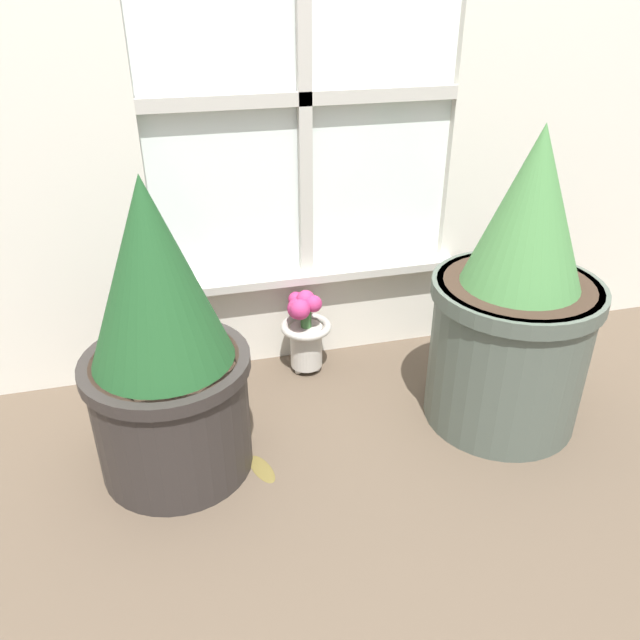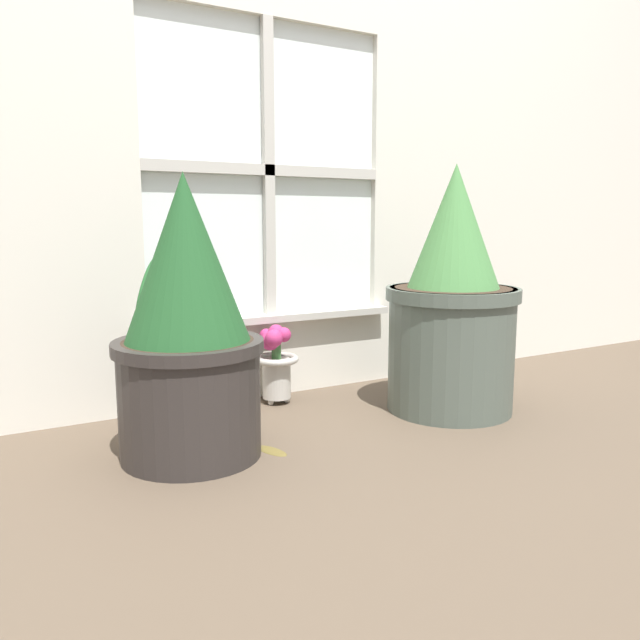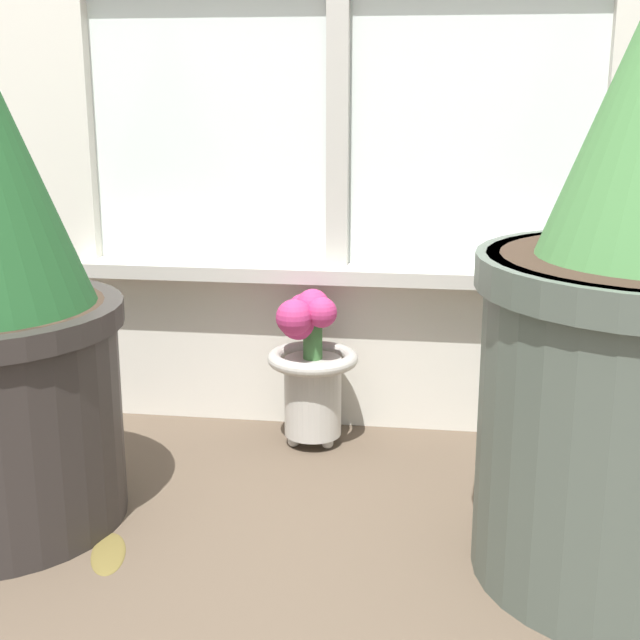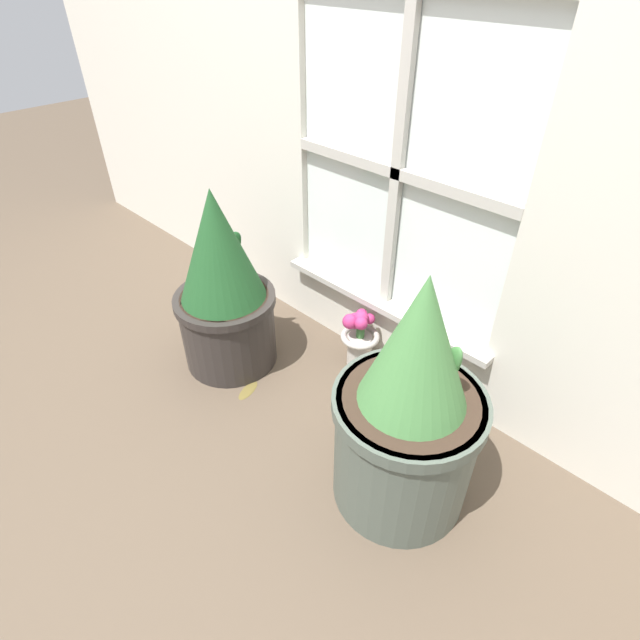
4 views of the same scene
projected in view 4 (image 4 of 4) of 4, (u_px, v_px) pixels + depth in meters
ground_plane at (274, 436)px, 1.72m from camera, size 10.00×10.00×0.00m
potted_plant_left at (223, 289)px, 1.84m from camera, size 0.38×0.38×0.73m
potted_plant_right at (408, 415)px, 1.35m from camera, size 0.42×0.42×0.78m
flower_vase at (359, 337)px, 1.91m from camera, size 0.15×0.15×0.27m
fallen_leaf at (248, 390)px, 1.89m from camera, size 0.07×0.12×0.01m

